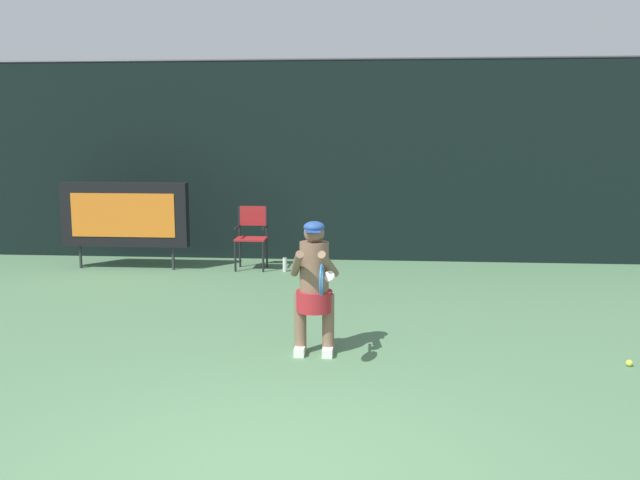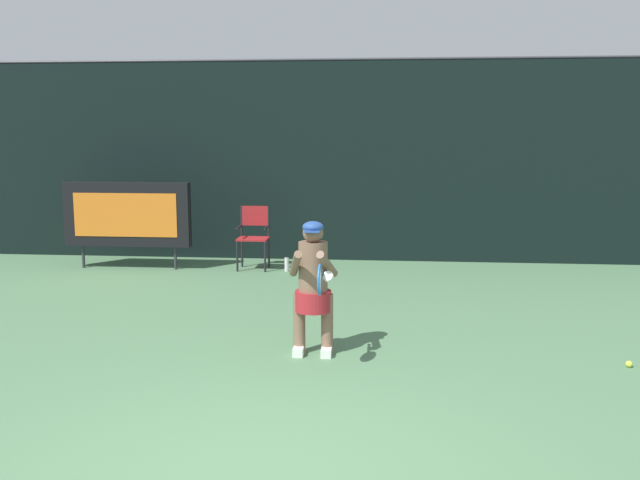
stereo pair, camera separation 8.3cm
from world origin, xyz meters
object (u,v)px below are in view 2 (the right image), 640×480
Objects in this scene: water_bottle at (287,264)px; tennis_player at (313,283)px; umpire_chair at (254,233)px; tennis_ball_loose at (629,364)px; tennis_racket at (320,279)px; scoreboard at (127,214)px.

water_bottle is 0.18× the size of tennis_player.
tennis_ball_loose is (4.75, -4.71, -0.58)m from umpire_chair.
tennis_racket is 3.27m from tennis_ball_loose.
scoreboard is 3.65× the size of tennis_racket.
tennis_racket reaches higher than tennis_ball_loose.
tennis_ball_loose is (3.11, 0.42, -0.91)m from tennis_racket.
umpire_chair is 4.08× the size of water_bottle.
tennis_racket is (3.80, -4.93, -0.01)m from scoreboard.
tennis_racket is 8.85× the size of tennis_ball_loose.
water_bottle is (0.60, -0.19, -0.50)m from umpire_chair.
umpire_chair reaches higher than water_bottle.
umpire_chair is at bearing 108.28° from tennis_player.
scoreboard is 2.20m from umpire_chair.
tennis_player is at bearing 177.53° from tennis_ball_loose.
water_bottle is 0.44× the size of tennis_racket.
tennis_racket is at bearing -52.36° from scoreboard.
scoreboard reaches higher than tennis_racket.
scoreboard reaches higher than water_bottle.
scoreboard is at bearing -174.75° from umpire_chair.
umpire_chair is at bearing 135.25° from tennis_ball_loose.
tennis_player reaches higher than tennis_racket.
scoreboard reaches higher than umpire_chair.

